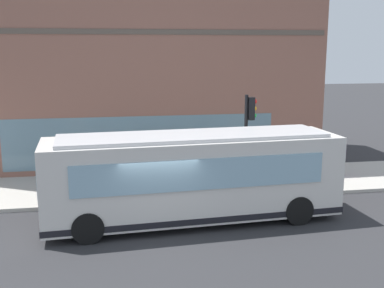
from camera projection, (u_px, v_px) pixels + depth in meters
ground at (158, 230)px, 15.56m from camera, size 120.00×120.00×0.00m
sidewalk_curb at (147, 186)px, 20.23m from camera, size 4.51×40.00×0.15m
building_corner at (136, 46)px, 24.70m from camera, size 7.24×18.01×12.04m
city_bus_nearside at (193, 178)px, 16.12m from camera, size 3.13×10.17×3.07m
traffic_light_near_corner at (249, 125)px, 18.72m from camera, size 0.32×0.49×3.96m
fire_hydrant at (202, 185)px, 18.86m from camera, size 0.35×0.35×0.74m
pedestrian_near_hydrant at (172, 156)px, 21.23m from camera, size 0.32×0.32×1.68m
pedestrian_walking_along_curb at (342, 155)px, 21.48m from camera, size 0.32×0.32×1.71m
pedestrian_near_building_entrance at (115, 166)px, 19.48m from camera, size 0.32×0.32×1.66m
newspaper_vending_box at (160, 175)px, 19.99m from camera, size 0.44×0.42×0.90m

